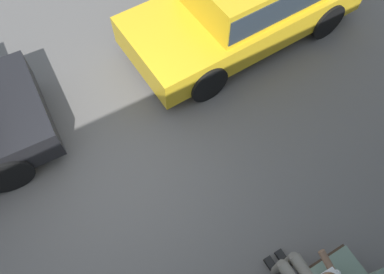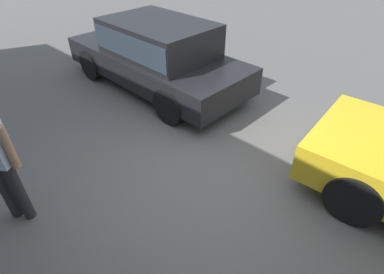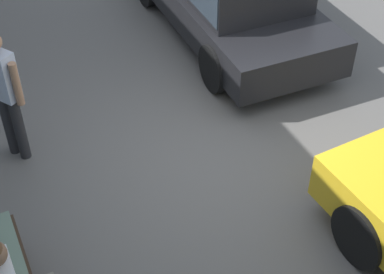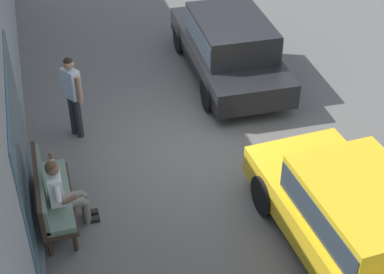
{
  "view_description": "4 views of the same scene",
  "coord_description": "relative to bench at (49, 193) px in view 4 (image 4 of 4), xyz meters",
  "views": [
    {
      "loc": [
        0.07,
        2.6,
        5.14
      ],
      "look_at": [
        -1.17,
        0.45,
        0.83
      ],
      "focal_mm": 35.0,
      "sensor_mm": 36.0,
      "label": 1
    },
    {
      "loc": [
        -2.26,
        2.6,
        3.11
      ],
      "look_at": [
        -0.3,
        0.47,
        0.98
      ],
      "focal_mm": 28.0,
      "sensor_mm": 36.0,
      "label": 2
    },
    {
      "loc": [
        -4.71,
        2.6,
        4.92
      ],
      "look_at": [
        -0.88,
        0.78,
        1.24
      ],
      "focal_mm": 55.0,
      "sensor_mm": 36.0,
      "label": 3
    },
    {
      "loc": [
        -8.75,
        2.6,
        6.91
      ],
      "look_at": [
        -1.09,
        0.44,
        1.08
      ],
      "focal_mm": 55.0,
      "sensor_mm": 36.0,
      "label": 4
    }
  ],
  "objects": [
    {
      "name": "parked_car_near",
      "position": [
        -2.11,
        -4.35,
        0.25
      ],
      "size": [
        4.28,
        2.03,
        1.45
      ],
      "color": "gold",
      "rests_on": "ground_plane"
    },
    {
      "name": "pedestrian_standing",
      "position": [
        2.28,
        -0.69,
        0.48
      ],
      "size": [
        0.48,
        0.36,
        1.73
      ],
      "color": "#232326",
      "rests_on": "ground_plane"
    },
    {
      "name": "ground_plane",
      "position": [
        1.24,
        -2.9,
        -0.55
      ],
      "size": [
        60.0,
        60.0,
        0.0
      ],
      "primitive_type": "plane",
      "color": "#565451"
    },
    {
      "name": "person_on_phone",
      "position": [
        -0.18,
        -0.22,
        0.13
      ],
      "size": [
        0.73,
        0.74,
        1.31
      ],
      "color": "#6B665B",
      "rests_on": "ground_plane"
    },
    {
      "name": "parked_car_mid",
      "position": [
        3.7,
        -4.33,
        0.25
      ],
      "size": [
        4.37,
        1.93,
        1.46
      ],
      "color": "black",
      "rests_on": "ground_plane"
    },
    {
      "name": "bench",
      "position": [
        0.0,
        0.0,
        0.0
      ],
      "size": [
        1.82,
        0.55,
        0.97
      ],
      "color": "#332319",
      "rests_on": "ground_plane"
    }
  ]
}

